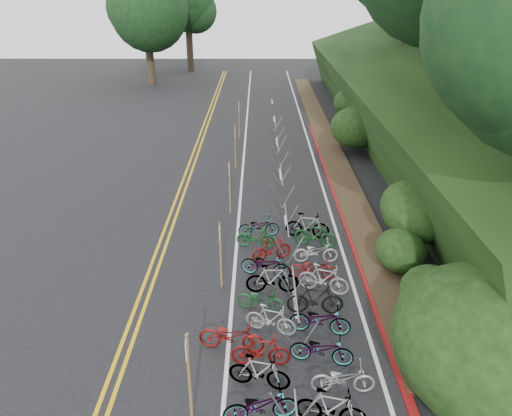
{
  "coord_description": "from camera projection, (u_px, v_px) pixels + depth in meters",
  "views": [
    {
      "loc": [
        1.86,
        -9.66,
        9.77
      ],
      "look_at": [
        1.78,
        8.77,
        1.3
      ],
      "focal_mm": 35.0,
      "sensor_mm": 36.0,
      "label": 1
    }
  ],
  "objects": [
    {
      "name": "red_curb",
      "position": [
        338.0,
        204.0,
        23.73
      ],
      "size": [
        0.25,
        28.0,
        0.1
      ],
      "primitive_type": "cube",
      "color": "maroon",
      "rests_on": "ground"
    },
    {
      "name": "embankment",
      "position": [
        448.0,
        115.0,
        29.04
      ],
      "size": [
        14.3,
        48.14,
        9.11
      ],
      "color": "black",
      "rests_on": "ground"
    },
    {
      "name": "signposts_rest",
      "position": [
        233.0,
        162.0,
        24.99
      ],
      "size": [
        0.08,
        18.4,
        2.5
      ],
      "color": "brown",
      "rests_on": "ground"
    },
    {
      "name": "ground",
      "position": [
        186.0,
        395.0,
        12.86
      ],
      "size": [
        120.0,
        120.0,
        0.0
      ],
      "primitive_type": "plane",
      "color": "black",
      "rests_on": "ground"
    },
    {
      "name": "bike_front",
      "position": [
        231.0,
        335.0,
        14.25
      ],
      "size": [
        1.0,
        2.02,
        1.01
      ],
      "primitive_type": "imported",
      "rotation": [
        0.0,
        0.0,
        1.39
      ],
      "color": "maroon",
      "rests_on": "ground"
    },
    {
      "name": "bike_racks_rest",
      "position": [
        281.0,
        180.0,
        24.31
      ],
      "size": [
        1.14,
        23.0,
        1.17
      ],
      "color": "gray",
      "rests_on": "ground"
    },
    {
      "name": "bike_valet",
      "position": [
        294.0,
        313.0,
        15.24
      ],
      "size": [
        3.46,
        13.53,
        1.09
      ],
      "color": "maroon",
      "rests_on": "ground"
    },
    {
      "name": "signpost_near",
      "position": [
        189.0,
        374.0,
        11.47
      ],
      "size": [
        0.08,
        0.4,
        2.63
      ],
      "color": "brown",
      "rests_on": "ground"
    },
    {
      "name": "road_markings",
      "position": [
        230.0,
        222.0,
        22.03
      ],
      "size": [
        7.47,
        80.0,
        0.01
      ],
      "color": "gold",
      "rests_on": "ground"
    }
  ]
}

